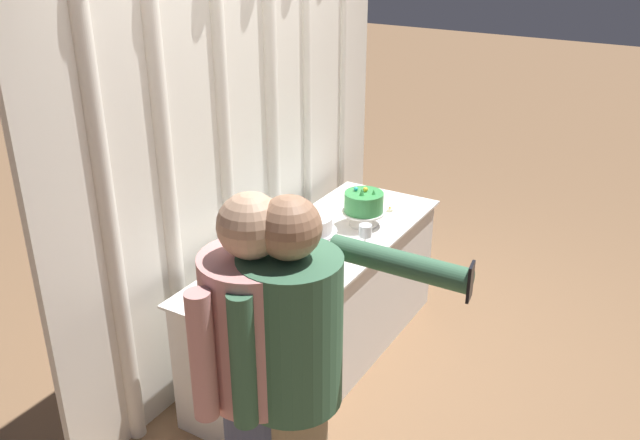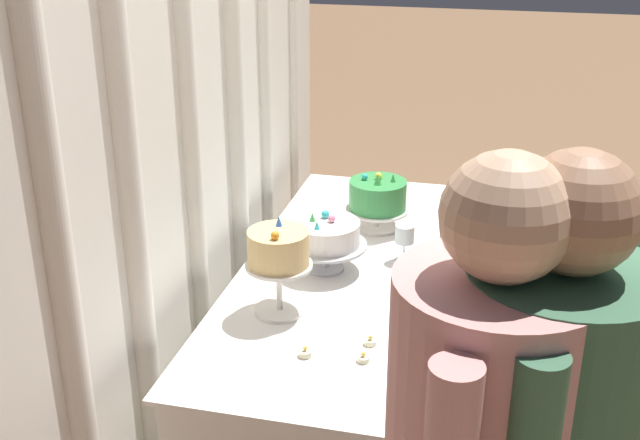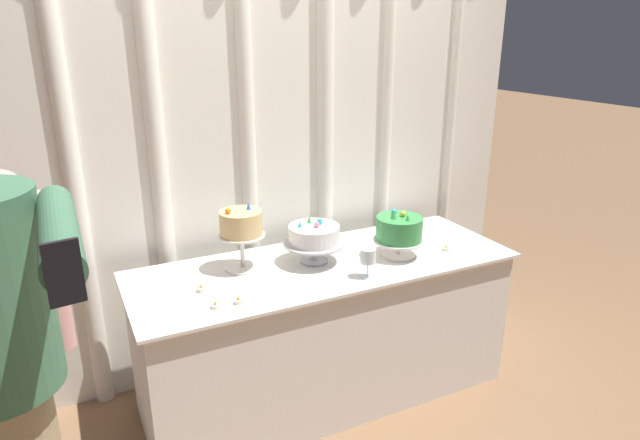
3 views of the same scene
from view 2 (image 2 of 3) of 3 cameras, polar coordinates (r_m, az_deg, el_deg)
The scene contains 11 objects.
ground_plane at distance 3.38m, azimuth 2.87°, elevation -14.98°, with size 24.00×24.00×0.00m, color #846042.
draped_curtain at distance 2.85m, azimuth -8.57°, elevation 10.27°, with size 2.92×0.16×2.78m.
cake_table at distance 3.17m, azimuth 1.21°, elevation -9.34°, with size 1.91×0.69×0.75m.
cake_display_leftmost at distance 2.58m, azimuth -2.98°, elevation -2.41°, with size 0.22×0.22×0.33m.
cake_display_center at distance 2.90m, azimuth 0.40°, elevation -1.13°, with size 0.30×0.30×0.22m.
cake_display_rightmost at distance 3.25m, azimuth 4.13°, elevation 1.62°, with size 0.26×0.26×0.25m.
wine_glass at distance 3.00m, azimuth 6.06°, elevation -1.08°, with size 0.07×0.07×0.14m.
tealight_far_left at distance 2.44m, azimuth -1.06°, elevation -9.47°, with size 0.04×0.04×0.04m.
tealight_near_left at distance 2.42m, azimuth 3.11°, elevation -9.84°, with size 0.04×0.04×0.03m.
tealight_near_right at distance 2.50m, azimuth 3.61°, elevation -8.66°, with size 0.04×0.04×0.03m.
tealight_far_right at distance 3.54m, azimuth 5.60°, elevation 1.14°, with size 0.04×0.04×0.03m.
Camera 2 is at (-2.62, -0.46, 2.08)m, focal length 44.86 mm.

